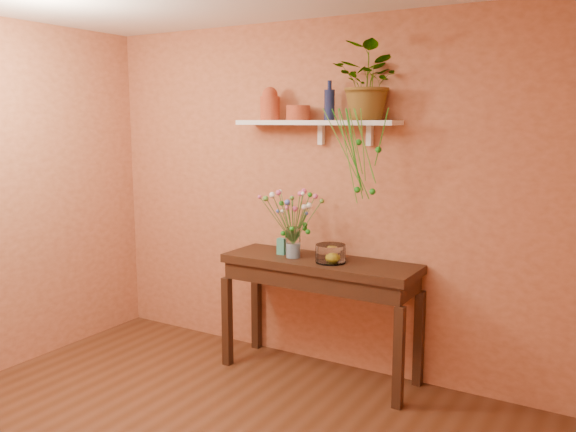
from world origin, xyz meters
TOP-DOWN VIEW (x-y plane):
  - room at (0.00, 0.00)m, footprint 4.04×4.04m
  - sideboard at (0.16, 1.74)m, footprint 1.50×0.48m
  - wall_shelf at (0.06, 1.87)m, footprint 1.30×0.24m
  - terracotta_jug at (-0.34, 1.85)m, footprint 0.17×0.17m
  - terracotta_pot at (-0.09, 1.85)m, footprint 0.19×0.19m
  - blue_bottle at (0.16, 1.89)m, footprint 0.10×0.10m
  - spider_plant at (0.49, 1.85)m, footprint 0.60×0.56m
  - plant_fronds at (0.50, 1.70)m, footprint 0.48×0.24m
  - glass_vase at (-0.04, 1.69)m, footprint 0.11×0.11m
  - bouquet at (-0.04, 1.70)m, footprint 0.49×0.39m
  - glass_bowl at (0.28, 1.69)m, footprint 0.22×0.22m
  - lemon at (0.29, 1.70)m, footprint 0.07×0.07m
  - carton at (-0.17, 1.74)m, footprint 0.07×0.05m

SIDE VIEW (x-z plane):
  - sideboard at x=0.16m, z-range 0.32..1.23m
  - lemon at x=0.29m, z-range 0.91..0.99m
  - glass_bowl at x=0.28m, z-range 0.90..1.04m
  - carton at x=-0.17m, z-range 0.91..1.04m
  - glass_vase at x=-0.04m, z-range 0.89..1.12m
  - bouquet at x=-0.04m, z-range 1.07..1.49m
  - room at x=0.00m, z-range 0.00..2.70m
  - plant_fronds at x=0.50m, z-range 1.34..2.01m
  - wall_shelf at x=0.06m, z-range 1.82..2.01m
  - terracotta_pot at x=-0.09m, z-range 1.94..2.05m
  - blue_bottle at x=0.16m, z-range 1.91..2.20m
  - terracotta_jug at x=-0.34m, z-range 1.93..2.19m
  - spider_plant at x=0.49m, z-range 1.94..2.47m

